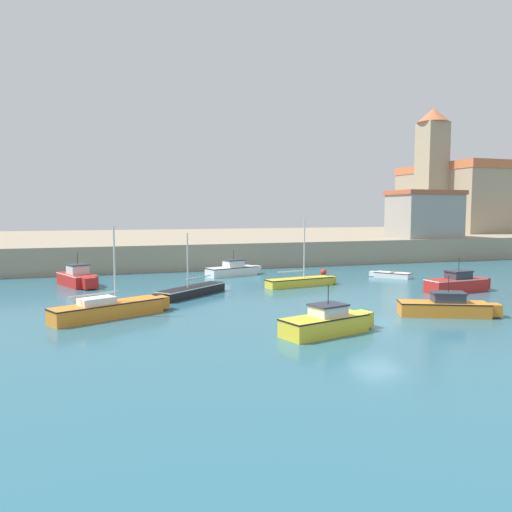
# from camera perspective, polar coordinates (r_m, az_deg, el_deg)

# --- Properties ---
(ground_plane) EXTENTS (200.00, 200.00, 0.00)m
(ground_plane) POSITION_cam_1_polar(r_m,az_deg,el_deg) (26.66, 13.81, -7.46)
(ground_plane) COLOR #2D667A
(quay_seawall) EXTENTS (120.00, 40.00, 2.55)m
(quay_seawall) POSITION_cam_1_polar(r_m,az_deg,el_deg) (68.36, -6.72, 1.39)
(quay_seawall) COLOR gray
(quay_seawall) RESTS_ON ground
(sailboat_orange_0) EXTENTS (6.61, 3.91, 4.96)m
(sailboat_orange_0) POSITION_cam_1_polar(r_m,az_deg,el_deg) (28.21, -16.41, -5.79)
(sailboat_orange_0) COLOR orange
(sailboat_orange_0) RESTS_ON ground
(sailboat_black_1) EXTENTS (5.62, 4.89, 4.31)m
(sailboat_black_1) POSITION_cam_1_polar(r_m,az_deg,el_deg) (34.10, -7.45, -3.98)
(sailboat_black_1) COLOR black
(sailboat_black_1) RESTS_ON ground
(motorboat_red_2) EXTENTS (3.13, 5.00, 2.59)m
(motorboat_red_2) POSITION_cam_1_polar(r_m,az_deg,el_deg) (40.66, -19.69, -2.38)
(motorboat_red_2) COLOR red
(motorboat_red_2) RESTS_ON ground
(motorboat_white_3) EXTENTS (5.41, 2.87, 2.34)m
(motorboat_white_3) POSITION_cam_1_polar(r_m,az_deg,el_deg) (44.44, -2.64, -1.58)
(motorboat_white_3) COLOR white
(motorboat_white_3) RESTS_ON ground
(sailboat_yellow_4) EXTENTS (6.07, 2.08, 5.20)m
(sailboat_yellow_4) POSITION_cam_1_polar(r_m,az_deg,el_deg) (38.36, 5.14, -2.91)
(sailboat_yellow_4) COLOR yellow
(sailboat_yellow_4) RESTS_ON ground
(motorboat_orange_5) EXTENTS (5.38, 3.31, 2.24)m
(motorboat_orange_5) POSITION_cam_1_polar(r_m,az_deg,el_deg) (29.46, 20.92, -5.45)
(motorboat_orange_5) COLOR orange
(motorboat_orange_5) RESTS_ON ground
(motorboat_yellow_6) EXTENTS (5.18, 2.70, 2.31)m
(motorboat_yellow_6) POSITION_cam_1_polar(r_m,az_deg,el_deg) (23.85, 8.14, -7.52)
(motorboat_yellow_6) COLOR yellow
(motorboat_yellow_6) RESTS_ON ground
(motorboat_red_7) EXTENTS (5.32, 1.92, 2.44)m
(motorboat_red_7) POSITION_cam_1_polar(r_m,az_deg,el_deg) (38.32, 22.04, -2.94)
(motorboat_red_7) COLOR red
(motorboat_red_7) RESTS_ON ground
(dinghy_white_8) EXTENTS (2.90, 3.39, 0.55)m
(dinghy_white_8) POSITION_cam_1_polar(r_m,az_deg,el_deg) (44.70, 15.22, -2.07)
(dinghy_white_8) COLOR white
(dinghy_white_8) RESTS_ON ground
(mooring_buoy) EXTENTS (0.55, 0.55, 0.55)m
(mooring_buoy) POSITION_cam_1_polar(r_m,az_deg,el_deg) (45.18, 7.72, -1.84)
(mooring_buoy) COLOR red
(mooring_buoy) RESTS_ON ground
(church) EXTENTS (13.41, 18.30, 17.92)m
(church) POSITION_cam_1_polar(r_m,az_deg,el_deg) (83.08, 21.42, 6.55)
(church) COLOR gray
(church) RESTS_ON quay_seawall
(harbor_shed_mid_row) EXTENTS (7.93, 5.55, 5.60)m
(harbor_shed_mid_row) POSITION_cam_1_polar(r_m,az_deg,el_deg) (62.87, 18.68, 4.56)
(harbor_shed_mid_row) COLOR gray
(harbor_shed_mid_row) RESTS_ON quay_seawall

